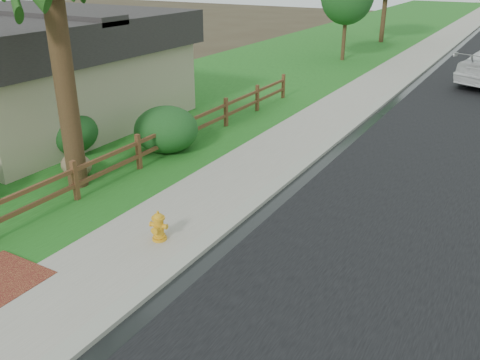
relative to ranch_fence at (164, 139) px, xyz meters
The scene contains 12 objects.
ground 7.37m from the ranch_fence, 60.64° to the right, with size 120.00×120.00×0.00m, color #382E1E.
curb 28.88m from the ranch_fence, 82.04° to the left, with size 0.40×90.00×0.12m, color #9B9A8D.
wet_gutter 28.94m from the ranch_fence, 81.35° to the left, with size 0.50×90.00×0.00m, color black.
sidewalk 28.73m from the ranch_fence, 84.61° to the left, with size 2.20×90.00×0.10m, color gray.
grass_strip 28.62m from the ranch_fence, 88.40° to the left, with size 1.60×90.00×0.06m, color #1D5117.
lawn_near 28.94m from the ranch_fence, 98.75° to the left, with size 9.00×90.00×0.04m, color #1D5117.
ranch_fence is the anchor object (origin of this frame).
house 7.57m from the ranch_fence, behind, with size 10.60×9.60×4.05m.
fire_hydrant 5.25m from the ranch_fence, 53.61° to the right, with size 0.45×0.36×0.68m.
boulder 2.74m from the ranch_fence, 117.67° to the right, with size 0.97×0.73×0.65m, color brown.
shrub_b 3.15m from the ranch_fence, 157.21° to the right, with size 1.96×1.96×1.37m, color #19481A.
shrub_c 0.59m from the ranch_fence, 121.45° to the left, with size 2.02×2.02×1.46m, color #19481A.
Camera 1 is at (5.77, -5.18, 5.60)m, focal length 38.00 mm.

